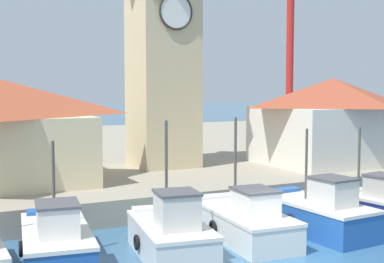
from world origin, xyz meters
name	(u,v)px	position (x,y,z in m)	size (l,w,h in m)	color
ground_plane	(283,263)	(0.00, 0.00, 0.00)	(300.00, 300.00, 0.00)	#386689
quay_wharf	(74,153)	(0.00, 26.42, 0.54)	(120.00, 40.00, 1.08)	#9E937F
fishing_boat_left_outer	(56,242)	(-6.43, 2.99, 0.74)	(2.69, 5.12, 3.83)	#2356A8
fishing_boat_left_inner	(171,234)	(-2.92, 2.07, 0.77)	(2.73, 4.60, 4.44)	silver
fishing_boat_mid_left	(244,221)	(0.29, 2.77, 0.69)	(2.44, 5.27, 4.42)	silver
fishing_boat_center	(317,213)	(3.24, 2.24, 0.77)	(2.39, 4.92, 3.94)	#2356A8
fishing_boat_mid_right	(369,206)	(5.92, 2.28, 0.77)	(2.51, 4.42, 3.90)	navy
clock_tower	(163,42)	(2.03, 14.09, 8.05)	(3.82, 3.82, 14.79)	beige
warehouse_right	(333,120)	(11.46, 10.84, 3.64)	(8.43, 6.58, 4.98)	silver
port_crane_far	(289,35)	(14.78, 19.59, 9.41)	(4.01, 6.65, 21.47)	maroon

